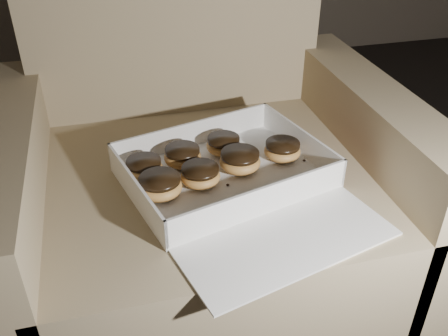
% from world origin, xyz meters
% --- Properties ---
extents(armchair, '(0.94, 0.80, 0.99)m').
position_xyz_m(armchair, '(-0.50, 0.54, 0.31)').
color(armchair, '#9B8463').
rests_on(armchair, floor).
extents(bakery_box, '(0.52, 0.57, 0.07)m').
position_xyz_m(bakery_box, '(-0.46, 0.39, 0.45)').
color(bakery_box, white).
rests_on(bakery_box, armchair).
extents(donut_a, '(0.09, 0.09, 0.05)m').
position_xyz_m(donut_a, '(-0.43, 0.44, 0.47)').
color(donut_a, '#C78A45').
rests_on(donut_a, bakery_box).
extents(donut_b, '(0.08, 0.08, 0.04)m').
position_xyz_m(donut_b, '(-0.53, 0.41, 0.47)').
color(donut_b, '#C78A45').
rests_on(donut_b, bakery_box).
extents(donut_c, '(0.08, 0.08, 0.04)m').
position_xyz_m(donut_c, '(-0.64, 0.47, 0.47)').
color(donut_c, '#C78A45').
rests_on(donut_c, bakery_box).
extents(donut_d, '(0.08, 0.08, 0.04)m').
position_xyz_m(donut_d, '(-0.55, 0.50, 0.47)').
color(donut_d, '#C78A45').
rests_on(donut_d, bakery_box).
extents(donut_e, '(0.08, 0.08, 0.04)m').
position_xyz_m(donut_e, '(-0.45, 0.52, 0.47)').
color(donut_e, '#C78A45').
rests_on(donut_e, bakery_box).
extents(donut_f, '(0.09, 0.09, 0.05)m').
position_xyz_m(donut_f, '(-0.61, 0.39, 0.47)').
color(donut_f, '#C78A45').
rests_on(donut_f, bakery_box).
extents(donut_g, '(0.08, 0.08, 0.04)m').
position_xyz_m(donut_g, '(-0.32, 0.46, 0.47)').
color(donut_g, '#C78A45').
rests_on(donut_g, bakery_box).
extents(crumb_a, '(0.01, 0.01, 0.00)m').
position_xyz_m(crumb_a, '(-0.33, 0.33, 0.45)').
color(crumb_a, black).
rests_on(crumb_a, bakery_box).
extents(crumb_b, '(0.01, 0.01, 0.00)m').
position_xyz_m(crumb_b, '(-0.28, 0.44, 0.45)').
color(crumb_b, black).
rests_on(crumb_b, bakery_box).
extents(crumb_c, '(0.01, 0.01, 0.00)m').
position_xyz_m(crumb_c, '(-0.47, 0.39, 0.45)').
color(crumb_c, black).
rests_on(crumb_c, bakery_box).
extents(crumb_d, '(0.01, 0.01, 0.00)m').
position_xyz_m(crumb_d, '(-0.62, 0.25, 0.45)').
color(crumb_d, black).
rests_on(crumb_d, bakery_box).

